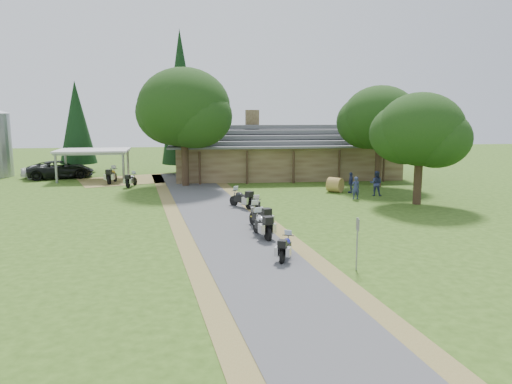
{
  "coord_description": "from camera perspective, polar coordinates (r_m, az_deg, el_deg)",
  "views": [
    {
      "loc": [
        -1.9,
        -22.28,
        6.54
      ],
      "look_at": [
        1.27,
        6.18,
        1.6
      ],
      "focal_mm": 35.0,
      "sensor_mm": 36.0,
      "label": 1
    }
  ],
  "objects": [
    {
      "name": "motorcycle_row_a",
      "position": [
        21.64,
        3.41,
        -6.21
      ],
      "size": [
        1.15,
        1.78,
        1.16
      ],
      "primitive_type": null,
      "rotation": [
        0.0,
        0.0,
        1.19
      ],
      "color": "#1C199C",
      "rests_on": "ground"
    },
    {
      "name": "car_white_sedan",
      "position": [
        49.68,
        -23.01,
        2.43
      ],
      "size": [
        2.41,
        5.2,
        1.7
      ],
      "primitive_type": "imported",
      "rotation": [
        0.0,
        0.0,
        1.52
      ],
      "color": "white",
      "rests_on": "ground"
    },
    {
      "name": "motorcycle_row_e",
      "position": [
        32.43,
        -1.68,
        -0.65
      ],
      "size": [
        1.68,
        1.94,
        1.33
      ],
      "primitive_type": null,
      "rotation": [
        0.0,
        0.0,
        2.22
      ],
      "color": "black",
      "rests_on": "ground"
    },
    {
      "name": "oak_lodge_left",
      "position": [
        41.42,
        -8.2,
        7.84
      ],
      "size": [
        7.54,
        7.54,
        10.41
      ],
      "primitive_type": null,
      "color": "black",
      "rests_on": "ground"
    },
    {
      "name": "lodge",
      "position": [
        47.13,
        3.33,
        4.79
      ],
      "size": [
        21.4,
        9.4,
        4.9
      ],
      "primitive_type": null,
      "color": "brown",
      "rests_on": "ground"
    },
    {
      "name": "sign_post",
      "position": [
        20.46,
        11.48,
        -5.88
      ],
      "size": [
        0.39,
        0.07,
        2.17
      ],
      "primitive_type": null,
      "color": "gray",
      "rests_on": "ground"
    },
    {
      "name": "motorcycle_row_c",
      "position": [
        26.84,
        0.41,
        -2.72
      ],
      "size": [
        1.32,
        2.24,
        1.45
      ],
      "primitive_type": null,
      "rotation": [
        0.0,
        0.0,
        1.89
      ],
      "color": "yellow",
      "rests_on": "ground"
    },
    {
      "name": "motorcycle_carport_a",
      "position": [
        44.62,
        -16.14,
        1.91
      ],
      "size": [
        0.95,
        2.18,
        1.45
      ],
      "primitive_type": null,
      "rotation": [
        0.0,
        0.0,
        1.44
      ],
      "color": "gold",
      "rests_on": "ground"
    },
    {
      "name": "cedar_far",
      "position": [
        52.59,
        -19.79,
        7.0
      ],
      "size": [
        3.54,
        3.54,
        9.02
      ],
      "primitive_type": "cone",
      "color": "black",
      "rests_on": "ground"
    },
    {
      "name": "carport",
      "position": [
        47.22,
        -18.06,
        3.0
      ],
      "size": [
        6.38,
        4.35,
        2.71
      ],
      "primitive_type": null,
      "rotation": [
        0.0,
        0.0,
        0.03
      ],
      "color": "silver",
      "rests_on": "ground"
    },
    {
      "name": "person_c",
      "position": [
        38.64,
        10.79,
        1.26
      ],
      "size": [
        0.54,
        0.63,
        1.86
      ],
      "primitive_type": "imported",
      "rotation": [
        0.0,
        0.0,
        4.35
      ],
      "color": "navy",
      "rests_on": "ground"
    },
    {
      "name": "hay_bale",
      "position": [
        38.87,
        9.04,
        0.82
      ],
      "size": [
        1.52,
        1.53,
        1.13
      ],
      "primitive_type": "cylinder",
      "rotation": [
        1.57,
        0.0,
        0.86
      ],
      "color": "#A57A3C",
      "rests_on": "ground"
    },
    {
      "name": "ground",
      "position": [
        23.3,
        -1.43,
        -6.51
      ],
      "size": [
        120.0,
        120.0,
        0.0
      ],
      "primitive_type": "plane",
      "color": "#2F4A14",
      "rests_on": "ground"
    },
    {
      "name": "oak_lodge_right",
      "position": [
        41.96,
        13.96,
        6.75
      ],
      "size": [
        6.1,
        6.1,
        9.06
      ],
      "primitive_type": null,
      "color": "black",
      "rests_on": "ground"
    },
    {
      "name": "person_a",
      "position": [
        36.11,
        11.32,
        0.68
      ],
      "size": [
        0.58,
        0.45,
        1.89
      ],
      "primitive_type": "imported",
      "rotation": [
        0.0,
        0.0,
        3.28
      ],
      "color": "navy",
      "rests_on": "ground"
    },
    {
      "name": "cedar_near",
      "position": [
        49.02,
        -8.55,
        10.06
      ],
      "size": [
        3.96,
        3.96,
        13.73
      ],
      "primitive_type": "cone",
      "color": "black",
      "rests_on": "ground"
    },
    {
      "name": "oak_driveway",
      "position": [
        34.99,
        18.22,
        5.24
      ],
      "size": [
        5.72,
        5.72,
        8.12
      ],
      "primitive_type": null,
      "color": "black",
      "rests_on": "ground"
    },
    {
      "name": "motorcycle_row_b",
      "position": [
        25.14,
        0.69,
        -3.64
      ],
      "size": [
        1.14,
        2.15,
        1.4
      ],
      "primitive_type": null,
      "rotation": [
        0.0,
        0.0,
        1.81
      ],
      "color": "#B7B9BF",
      "rests_on": "ground"
    },
    {
      "name": "motorcycle_carport_b",
      "position": [
        42.27,
        -14.06,
        1.42
      ],
      "size": [
        1.04,
        1.86,
        1.21
      ],
      "primitive_type": null,
      "rotation": [
        0.0,
        0.0,
        1.29
      ],
      "color": "gray",
      "rests_on": "ground"
    },
    {
      "name": "driveway",
      "position": [
        27.12,
        -3.22,
        -4.18
      ],
      "size": [
        51.95,
        51.95,
        0.0
      ],
      "primitive_type": "plane",
      "rotation": [
        0.0,
        0.0,
        0.14
      ],
      "color": "#454547",
      "rests_on": "ground"
    },
    {
      "name": "person_b",
      "position": [
        37.8,
        13.57,
        1.2
      ],
      "size": [
        0.75,
        0.67,
        2.16
      ],
      "primitive_type": "imported",
      "rotation": [
        0.0,
        0.0,
        2.67
      ],
      "color": "navy",
      "rests_on": "ground"
    },
    {
      "name": "motorcycle_row_d",
      "position": [
        29.48,
        0.08,
        -1.77
      ],
      "size": [
        0.76,
        1.89,
        1.26
      ],
      "primitive_type": null,
      "rotation": [
        0.0,
        0.0,
        1.49
      ],
      "color": "#CC610D",
      "rests_on": "ground"
    },
    {
      "name": "car_dark_suv",
      "position": [
        49.22,
        -21.47,
        2.89
      ],
      "size": [
        4.34,
        6.81,
        2.42
      ],
      "primitive_type": "imported",
      "rotation": [
        0.0,
        0.0,
        1.85
      ],
      "color": "black",
      "rests_on": "ground"
    }
  ]
}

